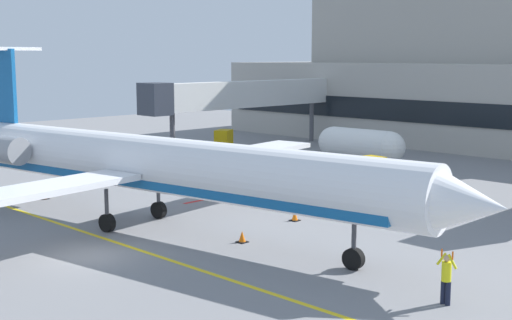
{
  "coord_description": "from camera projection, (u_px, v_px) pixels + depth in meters",
  "views": [
    {
      "loc": [
        26.03,
        -15.74,
        8.61
      ],
      "look_at": [
        -0.52,
        10.9,
        3.0
      ],
      "focal_mm": 49.02,
      "sensor_mm": 36.0,
      "label": 1
    }
  ],
  "objects": [
    {
      "name": "safety_cone_bravo",
      "position": [
        242.0,
        237.0,
        32.54
      ],
      "size": [
        0.47,
        0.47,
        0.55
      ],
      "color": "orange",
      "rests_on": "ground"
    },
    {
      "name": "belt_loader",
      "position": [
        170.0,
        163.0,
        50.42
      ],
      "size": [
        1.77,
        3.66,
        2.2
      ],
      "color": "#19389E",
      "rests_on": "ground"
    },
    {
      "name": "safety_cone_charlie",
      "position": [
        44.0,
        195.0,
        42.38
      ],
      "size": [
        0.47,
        0.47,
        0.55
      ],
      "color": "orange",
      "rests_on": "ground"
    },
    {
      "name": "regional_jet",
      "position": [
        146.0,
        164.0,
        34.93
      ],
      "size": [
        35.26,
        27.48,
        9.13
      ],
      "color": "white",
      "rests_on": "ground"
    },
    {
      "name": "marshaller",
      "position": [
        446.0,
        277.0,
        24.29
      ],
      "size": [
        0.83,
        0.34,
        1.96
      ],
      "color": "#191E33",
      "rests_on": "ground"
    },
    {
      "name": "ground",
      "position": [
        88.0,
        256.0,
        30.48
      ],
      "size": [
        120.0,
        120.0,
        0.11
      ],
      "color": "slate"
    },
    {
      "name": "safety_cone_delta",
      "position": [
        295.0,
        216.0,
        36.82
      ],
      "size": [
        0.47,
        0.47,
        0.55
      ],
      "color": "orange",
      "rests_on": "ground"
    },
    {
      "name": "jet_bridge_east",
      "position": [
        238.0,
        95.0,
        63.43
      ],
      "size": [
        2.4,
        22.17,
        6.45
      ],
      "color": "silver",
      "rests_on": "ground"
    },
    {
      "name": "fuel_tank",
      "position": [
        360.0,
        144.0,
        56.0
      ],
      "size": [
        7.88,
        2.71,
        2.85
      ],
      "color": "white",
      "rests_on": "ground"
    },
    {
      "name": "pushback_tractor",
      "position": [
        219.0,
        143.0,
        61.43
      ],
      "size": [
        3.57,
        3.19,
        2.21
      ],
      "color": "#E5B20C",
      "rests_on": "ground"
    },
    {
      "name": "terminal_building",
      "position": [
        509.0,
        64.0,
        65.94
      ],
      "size": [
        65.02,
        15.44,
        20.79
      ],
      "color": "#ADA89E",
      "rests_on": "ground"
    },
    {
      "name": "baggage_tug",
      "position": [
        367.0,
        176.0,
        44.63
      ],
      "size": [
        2.21,
        3.06,
        2.23
      ],
      "color": "#E5B20C",
      "rests_on": "ground"
    }
  ]
}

